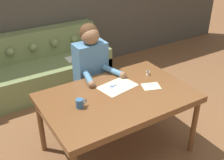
# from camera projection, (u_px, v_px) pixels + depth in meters

# --- Properties ---
(ground_plane) EXTENTS (16.00, 16.00, 0.00)m
(ground_plane) POSITION_uv_depth(u_px,v_px,m) (120.00, 149.00, 3.27)
(ground_plane) COLOR brown
(dining_table) EXTENTS (1.56, 1.01, 0.74)m
(dining_table) POSITION_uv_depth(u_px,v_px,m) (118.00, 100.00, 2.93)
(dining_table) COLOR brown
(dining_table) RESTS_ON ground_plane
(couch) EXTENTS (2.12, 0.82, 0.88)m
(couch) POSITION_uv_depth(u_px,v_px,m) (39.00, 70.00, 4.35)
(couch) COLOR olive
(couch) RESTS_ON ground_plane
(person) EXTENTS (0.48, 0.58, 1.31)m
(person) POSITION_uv_depth(u_px,v_px,m) (91.00, 74.00, 3.46)
(person) COLOR #33281E
(person) RESTS_ON ground_plane
(pattern_paper_main) EXTENTS (0.44, 0.33, 0.00)m
(pattern_paper_main) POSITION_uv_depth(u_px,v_px,m) (118.00, 86.00, 3.05)
(pattern_paper_main) COLOR beige
(pattern_paper_main) RESTS_ON dining_table
(pattern_paper_offcut) EXTENTS (0.23, 0.21, 0.00)m
(pattern_paper_offcut) POSITION_uv_depth(u_px,v_px,m) (151.00, 86.00, 3.05)
(pattern_paper_offcut) COLOR beige
(pattern_paper_offcut) RESTS_ON dining_table
(scissors) EXTENTS (0.19, 0.07, 0.01)m
(scissors) POSITION_uv_depth(u_px,v_px,m) (114.00, 86.00, 3.06)
(scissors) COLOR silver
(scissors) RESTS_ON dining_table
(mug) EXTENTS (0.11, 0.08, 0.09)m
(mug) POSITION_uv_depth(u_px,v_px,m) (80.00, 103.00, 2.69)
(mug) COLOR #335B84
(mug) RESTS_ON dining_table
(thread_spool) EXTENTS (0.04, 0.04, 0.05)m
(thread_spool) POSITION_uv_depth(u_px,v_px,m) (148.00, 73.00, 3.29)
(thread_spool) COLOR beige
(thread_spool) RESTS_ON dining_table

